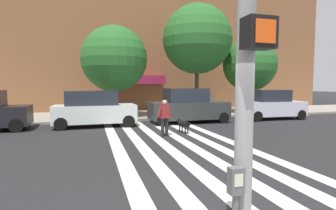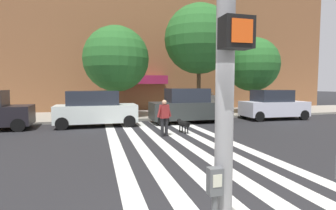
{
  "view_description": "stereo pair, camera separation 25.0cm",
  "coord_description": "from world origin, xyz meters",
  "px_view_note": "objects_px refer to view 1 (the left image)",
  "views": [
    {
      "loc": [
        -2.12,
        -2.94,
        2.29
      ],
      "look_at": [
        1.38,
        8.91,
        1.35
      ],
      "focal_mm": 28.02,
      "sensor_mm": 36.0,
      "label": 1
    },
    {
      "loc": [
        -1.88,
        -3.01,
        2.29
      ],
      "look_at": [
        1.38,
        8.91,
        1.35
      ],
      "focal_mm": 28.02,
      "sensor_mm": 36.0,
      "label": 2
    }
  ],
  "objects_px": {
    "dog_on_leash": "(183,124)",
    "street_tree_nearest": "(114,59)",
    "street_tree_middle": "(197,39)",
    "parked_car_behind_first": "(94,109)",
    "parked_car_fourth_in_line": "(271,105)",
    "street_tree_further": "(250,65)",
    "parked_car_third_in_line": "(188,107)",
    "pedestrian_bystander": "(210,102)",
    "pedestrian_dog_walker": "(165,116)"
  },
  "relations": [
    {
      "from": "parked_car_behind_first",
      "to": "street_tree_further",
      "type": "relative_size",
      "value": 0.76
    },
    {
      "from": "street_tree_further",
      "to": "dog_on_leash",
      "type": "height_order",
      "value": "street_tree_further"
    },
    {
      "from": "dog_on_leash",
      "to": "street_tree_middle",
      "type": "bearing_deg",
      "value": 61.78
    },
    {
      "from": "parked_car_behind_first",
      "to": "street_tree_middle",
      "type": "xyz_separation_m",
      "value": [
        7.22,
        2.68,
        4.59
      ]
    },
    {
      "from": "street_tree_nearest",
      "to": "street_tree_middle",
      "type": "height_order",
      "value": "street_tree_middle"
    },
    {
      "from": "parked_car_third_in_line",
      "to": "pedestrian_dog_walker",
      "type": "bearing_deg",
      "value": -123.81
    },
    {
      "from": "street_tree_nearest",
      "to": "pedestrian_dog_walker",
      "type": "distance_m",
      "value": 7.69
    },
    {
      "from": "pedestrian_bystander",
      "to": "parked_car_behind_first",
      "type": "bearing_deg",
      "value": -164.02
    },
    {
      "from": "pedestrian_bystander",
      "to": "pedestrian_dog_walker",
      "type": "bearing_deg",
      "value": -129.94
    },
    {
      "from": "parked_car_third_in_line",
      "to": "pedestrian_dog_walker",
      "type": "xyz_separation_m",
      "value": [
        -2.55,
        -3.8,
        -0.06
      ]
    },
    {
      "from": "parked_car_behind_first",
      "to": "street_tree_further",
      "type": "distance_m",
      "value": 12.31
    },
    {
      "from": "street_tree_further",
      "to": "parked_car_third_in_line",
      "type": "bearing_deg",
      "value": -155.8
    },
    {
      "from": "pedestrian_bystander",
      "to": "street_tree_middle",
      "type": "bearing_deg",
      "value": 157.98
    },
    {
      "from": "street_tree_middle",
      "to": "street_tree_nearest",
      "type": "bearing_deg",
      "value": 176.38
    },
    {
      "from": "parked_car_behind_first",
      "to": "parked_car_third_in_line",
      "type": "height_order",
      "value": "parked_car_third_in_line"
    },
    {
      "from": "street_tree_nearest",
      "to": "street_tree_further",
      "type": "height_order",
      "value": "street_tree_nearest"
    },
    {
      "from": "parked_car_third_in_line",
      "to": "pedestrian_bystander",
      "type": "relative_size",
      "value": 2.93
    },
    {
      "from": "pedestrian_dog_walker",
      "to": "pedestrian_bystander",
      "type": "bearing_deg",
      "value": 50.06
    },
    {
      "from": "street_tree_nearest",
      "to": "parked_car_third_in_line",
      "type": "bearing_deg",
      "value": -36.45
    },
    {
      "from": "parked_car_fourth_in_line",
      "to": "parked_car_behind_first",
      "type": "bearing_deg",
      "value": -179.99
    },
    {
      "from": "street_tree_nearest",
      "to": "street_tree_further",
      "type": "bearing_deg",
      "value": -1.63
    },
    {
      "from": "parked_car_behind_first",
      "to": "street_tree_middle",
      "type": "relative_size",
      "value": 0.56
    },
    {
      "from": "parked_car_third_in_line",
      "to": "pedestrian_dog_walker",
      "type": "distance_m",
      "value": 4.58
    },
    {
      "from": "parked_car_third_in_line",
      "to": "dog_on_leash",
      "type": "height_order",
      "value": "parked_car_third_in_line"
    },
    {
      "from": "pedestrian_dog_walker",
      "to": "pedestrian_bystander",
      "type": "distance_m",
      "value": 7.99
    },
    {
      "from": "street_tree_nearest",
      "to": "pedestrian_dog_walker",
      "type": "relative_size",
      "value": 3.73
    },
    {
      "from": "street_tree_further",
      "to": "pedestrian_bystander",
      "type": "distance_m",
      "value": 4.53
    },
    {
      "from": "pedestrian_dog_walker",
      "to": "pedestrian_bystander",
      "type": "xyz_separation_m",
      "value": [
        5.13,
        6.12,
        0.15
      ]
    },
    {
      "from": "parked_car_behind_first",
      "to": "street_tree_further",
      "type": "height_order",
      "value": "street_tree_further"
    },
    {
      "from": "street_tree_nearest",
      "to": "pedestrian_bystander",
      "type": "distance_m",
      "value": 7.37
    },
    {
      "from": "street_tree_further",
      "to": "pedestrian_bystander",
      "type": "height_order",
      "value": "street_tree_further"
    },
    {
      "from": "street_tree_middle",
      "to": "street_tree_further",
      "type": "bearing_deg",
      "value": 1.0
    },
    {
      "from": "parked_car_behind_first",
      "to": "dog_on_leash",
      "type": "relative_size",
      "value": 3.92
    },
    {
      "from": "parked_car_behind_first",
      "to": "dog_on_leash",
      "type": "distance_m",
      "value": 5.2
    },
    {
      "from": "dog_on_leash",
      "to": "street_tree_nearest",
      "type": "bearing_deg",
      "value": 113.1
    },
    {
      "from": "parked_car_third_in_line",
      "to": "street_tree_nearest",
      "type": "xyz_separation_m",
      "value": [
        -4.12,
        3.04,
        3.07
      ]
    },
    {
      "from": "street_tree_middle",
      "to": "pedestrian_bystander",
      "type": "xyz_separation_m",
      "value": [
        0.88,
        -0.36,
        -4.49
      ]
    },
    {
      "from": "parked_car_behind_first",
      "to": "parked_car_fourth_in_line",
      "type": "distance_m",
      "value": 11.52
    },
    {
      "from": "parked_car_behind_first",
      "to": "parked_car_fourth_in_line",
      "type": "xyz_separation_m",
      "value": [
        11.52,
        0.0,
        -0.03
      ]
    },
    {
      "from": "parked_car_fourth_in_line",
      "to": "street_tree_middle",
      "type": "distance_m",
      "value": 6.85
    },
    {
      "from": "street_tree_nearest",
      "to": "dog_on_leash",
      "type": "bearing_deg",
      "value": -66.9
    },
    {
      "from": "parked_car_fourth_in_line",
      "to": "pedestrian_bystander",
      "type": "relative_size",
      "value": 2.63
    },
    {
      "from": "pedestrian_bystander",
      "to": "street_tree_further",
      "type": "bearing_deg",
      "value": 6.96
    },
    {
      "from": "parked_car_behind_first",
      "to": "pedestrian_bystander",
      "type": "xyz_separation_m",
      "value": [
        8.1,
        2.32,
        0.11
      ]
    },
    {
      "from": "pedestrian_bystander",
      "to": "street_tree_nearest",
      "type": "bearing_deg",
      "value": 173.83
    },
    {
      "from": "parked_car_fourth_in_line",
      "to": "street_tree_nearest",
      "type": "height_order",
      "value": "street_tree_nearest"
    },
    {
      "from": "parked_car_fourth_in_line",
      "to": "street_tree_middle",
      "type": "relative_size",
      "value": 0.55
    },
    {
      "from": "pedestrian_dog_walker",
      "to": "street_tree_further",
      "type": "bearing_deg",
      "value": 37.09
    },
    {
      "from": "parked_car_third_in_line",
      "to": "street_tree_middle",
      "type": "xyz_separation_m",
      "value": [
        1.7,
        2.68,
        4.58
      ]
    },
    {
      "from": "parked_car_behind_first",
      "to": "parked_car_third_in_line",
      "type": "bearing_deg",
      "value": -0.0
    }
  ]
}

